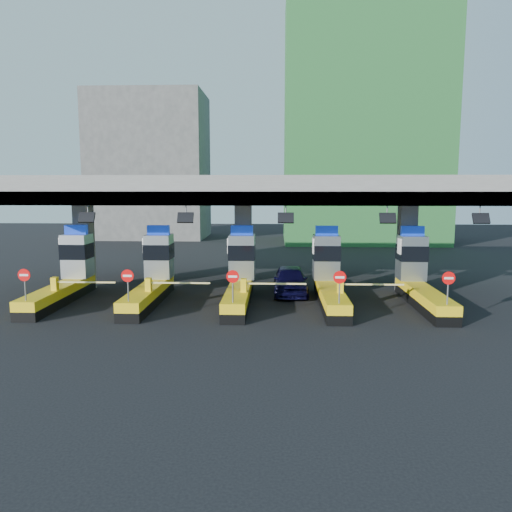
{
  "coord_description": "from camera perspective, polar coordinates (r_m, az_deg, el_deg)",
  "views": [
    {
      "loc": [
        2.03,
        -27.6,
        6.41
      ],
      "look_at": [
        0.91,
        0.0,
        2.59
      ],
      "focal_mm": 35.0,
      "sensor_mm": 36.0,
      "label": 1
    }
  ],
  "objects": [
    {
      "name": "ground",
      "position": [
        28.41,
        -1.83,
        -5.17
      ],
      "size": [
        120.0,
        120.0,
        0.0
      ],
      "primitive_type": "plane",
      "color": "black",
      "rests_on": "ground"
    },
    {
      "name": "bg_building_scaffold",
      "position": [
        60.9,
        12.15,
        14.87
      ],
      "size": [
        18.0,
        12.0,
        28.0
      ],
      "primitive_type": "cube",
      "color": "#1E5926",
      "rests_on": "ground"
    },
    {
      "name": "toll_lane_center",
      "position": [
        28.4,
        -1.8,
        -2.29
      ],
      "size": [
        4.43,
        8.0,
        4.16
      ],
      "color": "black",
      "rests_on": "ground"
    },
    {
      "name": "van",
      "position": [
        30.13,
        3.95,
        -2.78
      ],
      "size": [
        2.03,
        4.99,
        1.7
      ],
      "primitive_type": "imported",
      "rotation": [
        0.0,
        0.0,
        0.0
      ],
      "color": "black",
      "rests_on": "ground"
    },
    {
      "name": "toll_lane_right",
      "position": [
        28.48,
        8.29,
        -2.34
      ],
      "size": [
        4.43,
        8.0,
        4.16
      ],
      "color": "black",
      "rests_on": "ground"
    },
    {
      "name": "toll_lane_far_left",
      "position": [
        30.78,
        -20.72,
        -2.01
      ],
      "size": [
        4.43,
        8.0,
        4.16
      ],
      "color": "black",
      "rests_on": "ground"
    },
    {
      "name": "bg_building_concrete",
      "position": [
        65.64,
        -11.98,
        9.97
      ],
      "size": [
        14.0,
        10.0,
        18.0
      ],
      "primitive_type": "cube",
      "color": "#4C4C49",
      "rests_on": "ground"
    },
    {
      "name": "toll_canopy",
      "position": [
        30.54,
        -1.49,
        7.35
      ],
      "size": [
        28.0,
        12.09,
        7.0
      ],
      "color": "slate",
      "rests_on": "ground"
    },
    {
      "name": "toll_lane_far_right",
      "position": [
        29.43,
        18.03,
        -2.32
      ],
      "size": [
        4.43,
        8.0,
        4.16
      ],
      "color": "black",
      "rests_on": "ground"
    },
    {
      "name": "toll_lane_left",
      "position": [
        29.19,
        -11.65,
        -2.18
      ],
      "size": [
        4.43,
        8.0,
        4.16
      ],
      "color": "black",
      "rests_on": "ground"
    }
  ]
}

